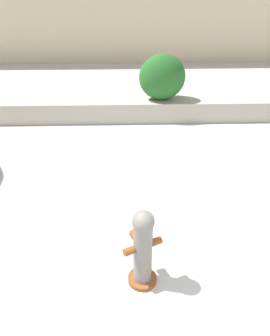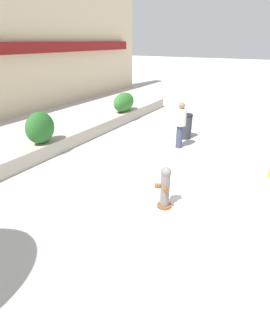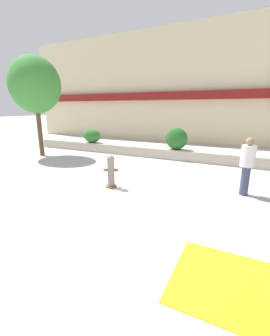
# 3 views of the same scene
# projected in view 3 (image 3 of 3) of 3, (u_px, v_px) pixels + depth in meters

# --- Properties ---
(ground_plane) EXTENTS (120.00, 120.00, 0.00)m
(ground_plane) POSITION_uv_depth(u_px,v_px,m) (117.00, 203.00, 6.20)
(ground_plane) COLOR #BCB7B2
(building_facade) EXTENTS (30.00, 1.36, 8.00)m
(building_facade) POSITION_uv_depth(u_px,v_px,m) (205.00, 86.00, 15.52)
(building_facade) COLOR beige
(building_facade) RESTS_ON ground
(planter_wall_low) EXTENTS (18.00, 0.70, 0.50)m
(planter_wall_low) POSITION_uv_depth(u_px,v_px,m) (178.00, 155.00, 11.32)
(planter_wall_low) COLOR #ADA393
(planter_wall_low) RESTS_ON ground
(hedge_bush_0) EXTENTS (1.17, 0.60, 0.81)m
(hedge_bush_0) POSITION_uv_depth(u_px,v_px,m) (92.00, 136.00, 13.43)
(hedge_bush_0) COLOR #2D6B28
(hedge_bush_0) RESTS_ON planter_wall_low
(hedge_bush_1) EXTENTS (1.10, 0.69, 1.09)m
(hedge_bush_1) POSITION_uv_depth(u_px,v_px,m) (176.00, 139.00, 11.16)
(hedge_bush_1) COLOR #235B23
(hedge_bush_1) RESTS_ON planter_wall_low
(fire_hydrant) EXTENTS (0.47, 0.48, 1.08)m
(fire_hydrant) POSITION_uv_depth(u_px,v_px,m) (111.00, 171.00, 7.28)
(fire_hydrant) COLOR brown
(fire_hydrant) RESTS_ON ground
(street_tree) EXTENTS (2.69, 2.42, 5.07)m
(street_tree) POSITION_uv_depth(u_px,v_px,m) (35.00, 85.00, 11.39)
(street_tree) COLOR brown
(street_tree) RESTS_ON ground
(pedestrian) EXTENTS (0.48, 0.48, 1.73)m
(pedestrian) POSITION_uv_depth(u_px,v_px,m) (247.00, 163.00, 6.52)
(pedestrian) COLOR #383D56
(pedestrian) RESTS_ON ground
(tactile_warning_pad) EXTENTS (1.58, 1.58, 0.01)m
(tactile_warning_pad) POSITION_uv_depth(u_px,v_px,m) (227.00, 283.00, 3.36)
(tactile_warning_pad) COLOR gold
(tactile_warning_pad) RESTS_ON ground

